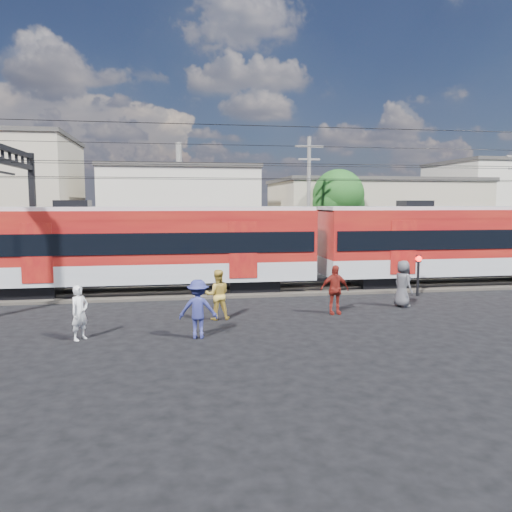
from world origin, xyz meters
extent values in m
plane|color=black|center=(0.00, 0.00, 0.00)|extent=(120.00, 120.00, 0.00)
cube|color=#2D2823|center=(0.00, 8.00, 0.06)|extent=(70.00, 3.40, 0.12)
cube|color=#59544C|center=(0.00, 7.25, 0.18)|extent=(70.00, 0.12, 0.12)
cube|color=#59544C|center=(0.00, 8.75, 0.18)|extent=(70.00, 0.12, 0.12)
cube|color=black|center=(-9.02, 8.00, 0.35)|extent=(2.40, 2.20, 0.70)
cube|color=black|center=(1.22, 8.00, 0.35)|extent=(2.40, 2.20, 0.70)
cube|color=#A8ABB0|center=(-3.90, 8.00, 1.15)|extent=(16.00, 3.00, 0.90)
cube|color=maroon|center=(-3.90, 8.00, 2.80)|extent=(16.00, 3.00, 2.40)
cube|color=black|center=(-3.90, 8.00, 2.55)|extent=(15.68, 3.08, 0.95)
cube|color=#A8ABB0|center=(-3.90, 8.00, 4.05)|extent=(16.00, 2.60, 0.25)
cube|color=black|center=(7.78, 8.00, 0.35)|extent=(2.40, 2.20, 0.70)
cube|color=#A8ABB0|center=(12.90, 8.00, 1.15)|extent=(16.00, 3.00, 0.90)
cube|color=maroon|center=(12.90, 8.00, 2.80)|extent=(16.00, 3.00, 2.40)
cube|color=black|center=(12.90, 8.00, 2.55)|extent=(15.68, 3.08, 0.95)
cube|color=#A8ABB0|center=(12.90, 8.00, 4.05)|extent=(16.00, 2.60, 0.25)
cube|color=black|center=(-10.00, 12.50, 3.50)|extent=(0.30, 0.30, 7.00)
cube|color=black|center=(-10.00, 8.00, 6.80)|extent=(0.25, 9.30, 0.25)
cube|color=black|center=(-10.00, 8.00, 6.20)|extent=(0.25, 9.30, 0.25)
cylinder|color=black|center=(0.00, 7.30, 5.50)|extent=(70.00, 0.03, 0.03)
cylinder|color=black|center=(0.00, 8.70, 5.50)|extent=(70.00, 0.03, 0.03)
cylinder|color=black|center=(0.00, 7.30, 6.20)|extent=(70.00, 0.03, 0.03)
cylinder|color=black|center=(0.00, 8.70, 6.20)|extent=(70.00, 0.03, 0.03)
cylinder|color=black|center=(0.00, 4.50, 7.50)|extent=(70.00, 0.03, 0.03)
cylinder|color=black|center=(0.00, 11.50, 7.50)|extent=(70.00, 0.03, 0.03)
cube|color=beige|center=(-2.00, 27.00, 3.50)|extent=(12.00, 12.00, 7.00)
cube|color=#3F3D3A|center=(-2.00, 27.00, 7.15)|extent=(12.24, 12.24, 0.30)
cube|color=#9E9179|center=(14.00, 24.00, 3.00)|extent=(16.00, 10.00, 6.00)
cube|color=#3F3D3A|center=(14.00, 24.00, 6.15)|extent=(16.32, 10.20, 0.30)
cube|color=beige|center=(28.00, 28.00, 4.00)|extent=(10.00, 10.00, 8.00)
cube|color=#3F3D3A|center=(28.00, 28.00, 8.15)|extent=(10.20, 10.20, 0.30)
cylinder|color=slate|center=(6.00, 15.00, 4.25)|extent=(0.24, 0.24, 8.50)
cube|color=slate|center=(6.00, 15.00, 7.90)|extent=(1.80, 0.12, 0.12)
cube|color=slate|center=(6.00, 15.00, 7.10)|extent=(1.40, 0.12, 0.12)
cylinder|color=#382619|center=(9.00, 18.00, 1.96)|extent=(0.36, 0.36, 3.92)
sphere|color=#144816|center=(9.00, 18.00, 4.90)|extent=(3.64, 3.64, 3.64)
sphere|color=#144816|center=(9.60, 18.30, 4.20)|extent=(2.80, 2.80, 2.80)
imported|color=white|center=(-5.56, 0.26, 0.88)|extent=(0.73, 0.76, 1.75)
imported|color=gold|center=(-0.98, 2.31, 0.94)|extent=(0.92, 0.72, 1.89)
imported|color=navy|center=(-1.82, -0.17, 0.96)|extent=(1.33, 0.89, 1.91)
imported|color=maroon|center=(3.63, 2.48, 0.97)|extent=(1.14, 0.48, 1.94)
imported|color=#46464A|center=(6.90, 3.33, 0.98)|extent=(0.83, 1.08, 1.96)
cylinder|color=black|center=(8.70, 5.49, 0.91)|extent=(0.12, 0.12, 1.81)
sphere|color=#FF140C|center=(8.70, 5.49, 1.76)|extent=(0.28, 0.28, 0.28)
cube|color=black|center=(8.70, 5.49, 1.76)|extent=(0.25, 0.06, 0.35)
camera|label=1|loc=(-2.57, -16.04, 4.36)|focal=35.00mm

